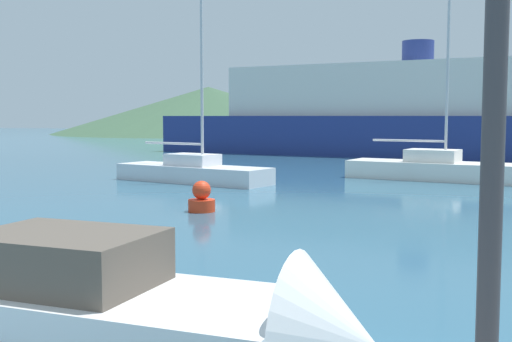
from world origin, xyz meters
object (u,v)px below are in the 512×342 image
Objects in this scene: sailboat_inner at (193,171)px; sailboat_middle at (433,168)px; ferry_distant at (417,116)px; motorboat_near at (141,312)px; buoy_marker at (202,199)px.

sailboat_middle is at bearing 39.50° from sailboat_inner.
sailboat_middle is at bearing -73.03° from ferry_distant.
ferry_distant is (1.40, 39.00, 2.37)m from motorboat_near.
sailboat_middle is at bearing 61.94° from buoy_marker.
buoy_marker is at bearing -104.44° from sailboat_middle.
buoy_marker is (-6.16, -11.56, -0.14)m from sailboat_middle.
buoy_marker is (3.41, -7.62, -0.09)m from sailboat_inner.
sailboat_inner is (-6.65, 17.87, 0.07)m from motorboat_near.
sailboat_inner reaches higher than motorboat_near.
sailboat_middle reaches higher than sailboat_inner.
ferry_distant is 29.23m from buoy_marker.
sailboat_middle is 0.24× the size of ferry_distant.
sailboat_inner is at bearing -98.92° from ferry_distant.
sailboat_inner is 22.73m from ferry_distant.
sailboat_inner is 0.20× the size of ferry_distant.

